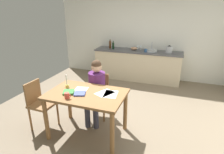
{
  "coord_description": "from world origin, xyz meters",
  "views": [
    {
      "loc": [
        1.11,
        -3.2,
        2.11
      ],
      "look_at": [
        -0.02,
        -0.01,
        0.85
      ],
      "focal_mm": 30.23,
      "sensor_mm": 36.0,
      "label": 1
    }
  ],
  "objects_px": {
    "bottle_vinegar": "(113,46)",
    "candlestick": "(67,84)",
    "coffee_mug": "(67,96)",
    "book_magazine": "(69,92)",
    "stovetop_kettle": "(169,49)",
    "book_cookery": "(80,93)",
    "wine_glass_near_sink": "(141,46)",
    "dining_table": "(87,100)",
    "chair_at_table": "(99,93)",
    "chair_side_empty": "(40,103)",
    "teacup_on_counter": "(146,51)",
    "mixing_bowl": "(134,48)",
    "sink_unit": "(151,51)",
    "wine_glass_by_kettle": "(138,46)",
    "bottle_oil": "(110,45)",
    "person_seated": "(96,87)"
  },
  "relations": [
    {
      "from": "candlestick",
      "to": "book_magazine",
      "type": "bearing_deg",
      "value": -52.19
    },
    {
      "from": "book_magazine",
      "to": "wine_glass_near_sink",
      "type": "relative_size",
      "value": 1.2
    },
    {
      "from": "coffee_mug",
      "to": "wine_glass_near_sink",
      "type": "distance_m",
      "value": 3.41
    },
    {
      "from": "chair_at_table",
      "to": "bottle_vinegar",
      "type": "relative_size",
      "value": 3.5
    },
    {
      "from": "book_magazine",
      "to": "bottle_vinegar",
      "type": "xyz_separation_m",
      "value": [
        -0.27,
        2.99,
        0.2
      ]
    },
    {
      "from": "mixing_bowl",
      "to": "coffee_mug",
      "type": "bearing_deg",
      "value": -94.9
    },
    {
      "from": "coffee_mug",
      "to": "book_cookery",
      "type": "distance_m",
      "value": 0.23
    },
    {
      "from": "bottle_oil",
      "to": "mixing_bowl",
      "type": "bearing_deg",
      "value": 1.41
    },
    {
      "from": "chair_at_table",
      "to": "teacup_on_counter",
      "type": "relative_size",
      "value": 7.39
    },
    {
      "from": "dining_table",
      "to": "chair_side_empty",
      "type": "height_order",
      "value": "chair_side_empty"
    },
    {
      "from": "book_magazine",
      "to": "mixing_bowl",
      "type": "bearing_deg",
      "value": 58.41
    },
    {
      "from": "book_magazine",
      "to": "mixing_bowl",
      "type": "distance_m",
      "value": 3.11
    },
    {
      "from": "bottle_vinegar",
      "to": "candlestick",
      "type": "bearing_deg",
      "value": -87.43
    },
    {
      "from": "stovetop_kettle",
      "to": "bottle_vinegar",
      "type": "bearing_deg",
      "value": -178.06
    },
    {
      "from": "wine_glass_by_kettle",
      "to": "mixing_bowl",
      "type": "bearing_deg",
      "value": -126.99
    },
    {
      "from": "coffee_mug",
      "to": "wine_glass_by_kettle",
      "type": "distance_m",
      "value": 3.39
    },
    {
      "from": "candlestick",
      "to": "mixing_bowl",
      "type": "height_order",
      "value": "candlestick"
    },
    {
      "from": "dining_table",
      "to": "teacup_on_counter",
      "type": "xyz_separation_m",
      "value": [
        0.47,
        2.8,
        0.28
      ]
    },
    {
      "from": "sink_unit",
      "to": "bottle_vinegar",
      "type": "relative_size",
      "value": 1.46
    },
    {
      "from": "candlestick",
      "to": "book_magazine",
      "type": "xyz_separation_m",
      "value": [
        0.14,
        -0.19,
        -0.05
      ]
    },
    {
      "from": "book_magazine",
      "to": "mixing_bowl",
      "type": "relative_size",
      "value": 0.95
    },
    {
      "from": "coffee_mug",
      "to": "sink_unit",
      "type": "relative_size",
      "value": 0.31
    },
    {
      "from": "chair_at_table",
      "to": "stovetop_kettle",
      "type": "bearing_deg",
      "value": 62.97
    },
    {
      "from": "candlestick",
      "to": "bottle_vinegar",
      "type": "distance_m",
      "value": 2.81
    },
    {
      "from": "chair_side_empty",
      "to": "bottle_oil",
      "type": "xyz_separation_m",
      "value": [
        0.23,
        3.06,
        0.51
      ]
    },
    {
      "from": "chair_side_empty",
      "to": "wine_glass_near_sink",
      "type": "xyz_separation_m",
      "value": [
        1.16,
        3.19,
        0.51
      ]
    },
    {
      "from": "dining_table",
      "to": "chair_at_table",
      "type": "xyz_separation_m",
      "value": [
        -0.07,
        0.65,
        -0.19
      ]
    },
    {
      "from": "chair_at_table",
      "to": "chair_side_empty",
      "type": "height_order",
      "value": "chair_side_empty"
    },
    {
      "from": "book_cookery",
      "to": "wine_glass_by_kettle",
      "type": "height_order",
      "value": "wine_glass_by_kettle"
    },
    {
      "from": "sink_unit",
      "to": "wine_glass_by_kettle",
      "type": "distance_m",
      "value": 0.45
    },
    {
      "from": "bottle_oil",
      "to": "book_cookery",
      "type": "bearing_deg",
      "value": -79.05
    },
    {
      "from": "person_seated",
      "to": "mixing_bowl",
      "type": "height_order",
      "value": "person_seated"
    },
    {
      "from": "mixing_bowl",
      "to": "teacup_on_counter",
      "type": "bearing_deg",
      "value": -26.29
    },
    {
      "from": "coffee_mug",
      "to": "book_magazine",
      "type": "relative_size",
      "value": 0.6
    },
    {
      "from": "chair_side_empty",
      "to": "stovetop_kettle",
      "type": "relative_size",
      "value": 4.04
    },
    {
      "from": "dining_table",
      "to": "sink_unit",
      "type": "xyz_separation_m",
      "value": [
        0.6,
        2.96,
        0.25
      ]
    },
    {
      "from": "book_cookery",
      "to": "wine_glass_near_sink",
      "type": "distance_m",
      "value": 3.2
    },
    {
      "from": "book_cookery",
      "to": "stovetop_kettle",
      "type": "relative_size",
      "value": 0.81
    },
    {
      "from": "dining_table",
      "to": "wine_glass_by_kettle",
      "type": "bearing_deg",
      "value": 86.77
    },
    {
      "from": "book_cookery",
      "to": "coffee_mug",
      "type": "bearing_deg",
      "value": -139.53
    },
    {
      "from": "chair_side_empty",
      "to": "teacup_on_counter",
      "type": "height_order",
      "value": "teacup_on_counter"
    },
    {
      "from": "bottle_vinegar",
      "to": "coffee_mug",
      "type": "bearing_deg",
      "value": -83.69
    },
    {
      "from": "sink_unit",
      "to": "wine_glass_near_sink",
      "type": "height_order",
      "value": "sink_unit"
    },
    {
      "from": "book_cookery",
      "to": "teacup_on_counter",
      "type": "xyz_separation_m",
      "value": [
        0.55,
        2.87,
        0.14
      ]
    },
    {
      "from": "chair_side_empty",
      "to": "candlestick",
      "type": "distance_m",
      "value": 0.63
    },
    {
      "from": "mixing_bowl",
      "to": "teacup_on_counter",
      "type": "relative_size",
      "value": 1.66
    },
    {
      "from": "coffee_mug",
      "to": "stovetop_kettle",
      "type": "relative_size",
      "value": 0.5
    },
    {
      "from": "candlestick",
      "to": "wine_glass_near_sink",
      "type": "relative_size",
      "value": 1.55
    },
    {
      "from": "person_seated",
      "to": "book_cookery",
      "type": "bearing_deg",
      "value": -92.06
    },
    {
      "from": "chair_side_empty",
      "to": "bottle_vinegar",
      "type": "relative_size",
      "value": 3.61
    }
  ]
}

